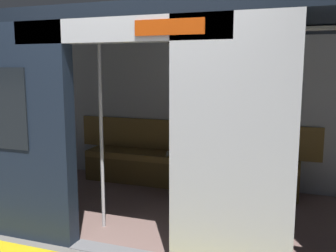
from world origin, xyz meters
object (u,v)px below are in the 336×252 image
at_px(grab_pole_far, 182,136).
at_px(book, 172,154).
at_px(handbag, 227,153).
at_px(person_seated, 194,142).
at_px(grab_pole_door, 101,131).
at_px(bench_seat, 185,164).
at_px(train_car, 157,88).

bearing_deg(grab_pole_far, book, -67.61).
distance_m(handbag, grab_pole_far, 1.65).
bearing_deg(book, handbag, 166.03).
distance_m(person_seated, grab_pole_far, 1.54).
relative_size(book, grab_pole_door, 0.11).
bearing_deg(grab_pole_door, grab_pole_far, -179.57).
bearing_deg(grab_pole_far, grab_pole_door, 0.43).
distance_m(bench_seat, person_seated, 0.35).
relative_size(bench_seat, grab_pole_far, 1.47).
distance_m(train_car, handbag, 1.44).
height_order(person_seated, book, person_seated).
distance_m(bench_seat, book, 0.24).
relative_size(person_seated, handbag, 4.52).
bearing_deg(grab_pole_far, train_car, -51.91).
bearing_deg(book, bench_seat, 158.49).
distance_m(person_seated, handbag, 0.47).
relative_size(handbag, grab_pole_door, 0.13).
xyz_separation_m(person_seated, book, (0.33, -0.07, -0.21)).
distance_m(train_car, book, 1.34).
xyz_separation_m(train_car, grab_pole_door, (0.36, 0.64, -0.41)).
bearing_deg(grab_pole_far, person_seated, -78.43).
distance_m(train_car, bench_seat, 1.40).
relative_size(train_car, grab_pole_far, 3.14).
bearing_deg(bench_seat, book, -5.66).
xyz_separation_m(bench_seat, grab_pole_far, (-0.43, 1.52, 0.68)).
bearing_deg(handbag, train_car, 55.95).
xyz_separation_m(bench_seat, person_seated, (-0.13, 0.05, 0.33)).
bearing_deg(bench_seat, handbag, -175.38).
xyz_separation_m(train_car, handbag, (-0.63, -0.94, -0.89)).
relative_size(book, grab_pole_far, 0.11).
height_order(train_car, grab_pole_far, train_car).
xyz_separation_m(bench_seat, handbag, (-0.57, -0.05, 0.19)).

